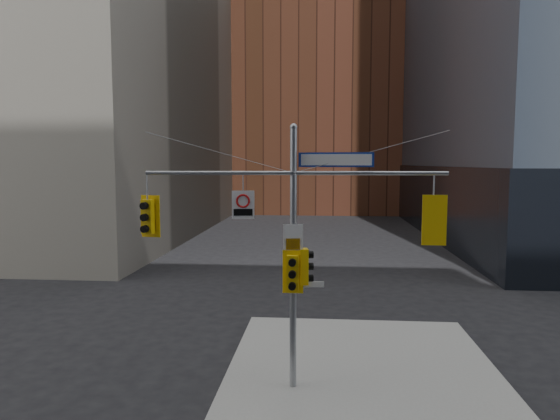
% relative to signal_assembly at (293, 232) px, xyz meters
% --- Properties ---
extents(sidewalk_corner, '(8.00, 8.00, 0.15)m').
position_rel_signal_assembly_xyz_m(sidewalk_corner, '(2.00, 2.01, -4.34)').
color(sidewalk_corner, gray).
rests_on(sidewalk_corner, ground).
extents(brick_midrise, '(26.00, 20.00, 28.00)m').
position_rel_signal_assembly_xyz_m(brick_midrise, '(0.00, 56.01, 9.58)').
color(brick_midrise, brown).
rests_on(brick_midrise, ground).
extents(signal_assembly, '(8.00, 0.80, 7.30)m').
position_rel_signal_assembly_xyz_m(signal_assembly, '(0.00, 0.00, 0.00)').
color(signal_assembly, gray).
rests_on(signal_assembly, ground).
extents(traffic_light_west_arm, '(0.55, 0.49, 1.17)m').
position_rel_signal_assembly_xyz_m(traffic_light_west_arm, '(-3.99, 0.01, 0.38)').
color(traffic_light_west_arm, yellow).
rests_on(traffic_light_west_arm, ground).
extents(traffic_light_east_arm, '(0.62, 0.49, 1.31)m').
position_rel_signal_assembly_xyz_m(traffic_light_east_arm, '(3.64, 0.00, 0.38)').
color(traffic_light_east_arm, yellow).
rests_on(traffic_light_east_arm, ground).
extents(traffic_light_pole_side, '(0.41, 0.35, 0.97)m').
position_rel_signal_assembly_xyz_m(traffic_light_pole_side, '(0.32, 0.02, -0.92)').
color(traffic_light_pole_side, yellow).
rests_on(traffic_light_pole_side, ground).
extents(traffic_light_pole_front, '(0.55, 0.43, 1.16)m').
position_rel_signal_assembly_xyz_m(traffic_light_pole_front, '(-0.00, -0.27, -1.04)').
color(traffic_light_pole_front, yellow).
rests_on(traffic_light_pole_front, ground).
extents(street_sign_blade, '(1.96, 0.27, 0.38)m').
position_rel_signal_assembly_xyz_m(street_sign_blade, '(1.11, 0.00, 1.93)').
color(street_sign_blade, navy).
rests_on(street_sign_blade, ground).
extents(regulatory_sign_arm, '(0.60, 0.12, 0.76)m').
position_rel_signal_assembly_xyz_m(regulatory_sign_arm, '(-1.35, -0.02, 0.76)').
color(regulatory_sign_arm, silver).
rests_on(regulatory_sign_arm, ground).
extents(regulatory_sign_pole, '(0.52, 0.09, 0.68)m').
position_rel_signal_assembly_xyz_m(regulatory_sign_pole, '(0.00, -0.11, -0.13)').
color(regulatory_sign_pole, silver).
rests_on(regulatory_sign_pole, ground).
extents(street_blade_ew, '(0.76, 0.14, 0.15)m').
position_rel_signal_assembly_xyz_m(street_blade_ew, '(0.45, 0.01, -1.41)').
color(street_blade_ew, silver).
rests_on(street_blade_ew, ground).
extents(street_blade_ns, '(0.06, 0.68, 0.14)m').
position_rel_signal_assembly_xyz_m(street_blade_ns, '(0.00, 0.46, -1.51)').
color(street_blade_ns, '#145926').
rests_on(street_blade_ns, ground).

